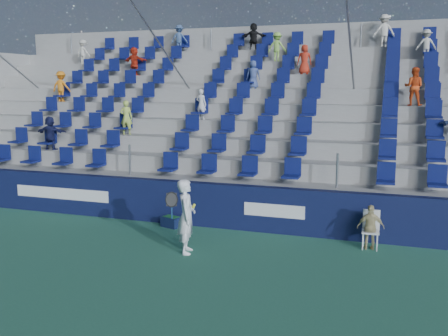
# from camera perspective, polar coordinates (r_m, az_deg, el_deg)

# --- Properties ---
(ground) EXTENTS (70.00, 70.00, 0.00)m
(ground) POSITION_cam_1_polar(r_m,az_deg,el_deg) (10.91, -5.80, -11.11)
(ground) COLOR #307055
(ground) RESTS_ON ground
(sponsor_wall) EXTENTS (24.00, 0.32, 1.20)m
(sponsor_wall) POSITION_cam_1_polar(r_m,az_deg,el_deg) (13.53, -0.32, -4.33)
(sponsor_wall) COLOR #10163D
(sponsor_wall) RESTS_ON ground
(grandstand) EXTENTS (24.00, 8.17, 6.63)m
(grandstand) POSITION_cam_1_polar(r_m,az_deg,el_deg) (18.12, 4.88, 4.08)
(grandstand) COLOR #999994
(grandstand) RESTS_ON ground
(tennis_player) EXTENTS (0.69, 0.72, 1.72)m
(tennis_player) POSITION_cam_1_polar(r_m,az_deg,el_deg) (11.47, -4.32, -5.52)
(tennis_player) COLOR white
(tennis_player) RESTS_ON ground
(line_judge_chair) EXTENTS (0.42, 0.43, 0.91)m
(line_judge_chair) POSITION_cam_1_polar(r_m,az_deg,el_deg) (12.38, 16.43, -6.43)
(line_judge_chair) COLOR white
(line_judge_chair) RESTS_ON ground
(line_judge) EXTENTS (0.66, 0.36, 1.07)m
(line_judge) POSITION_cam_1_polar(r_m,az_deg,el_deg) (12.24, 16.41, -6.52)
(line_judge) COLOR tan
(line_judge) RESTS_ON ground
(ball_bin) EXTENTS (0.59, 0.48, 0.29)m
(ball_bin) POSITION_cam_1_polar(r_m,az_deg,el_deg) (13.75, -6.04, -6.06)
(ball_bin) COLOR #101A3D
(ball_bin) RESTS_ON ground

